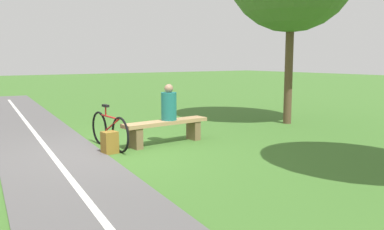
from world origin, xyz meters
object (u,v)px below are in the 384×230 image
at_px(bench, 166,127).
at_px(bicycle, 109,130).
at_px(person_seated, 169,105).
at_px(backpack, 110,143).

xyz_separation_m(bench, bicycle, (1.18, -0.27, 0.02)).
relative_size(person_seated, backpack, 1.82).
distance_m(person_seated, backpack, 1.58).
distance_m(bicycle, backpack, 0.48).
relative_size(bench, person_seated, 2.61).
bearing_deg(bicycle, bench, 75.12).
xyz_separation_m(person_seated, bicycle, (1.26, -0.27, -0.47)).
bearing_deg(person_seated, bicycle, -16.03).
bearing_deg(bicycle, backpack, -24.84).
bearing_deg(bicycle, person_seated, 76.16).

